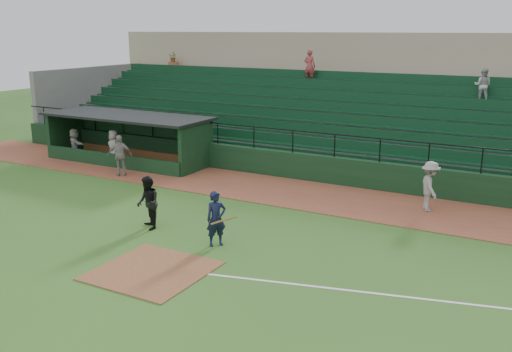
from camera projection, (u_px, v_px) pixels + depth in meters
The scene contains 12 objects.
ground at pixel (174, 259), 16.76m from camera, with size 90.00×90.00×0.00m, color #2F5B1D.
warning_track at pixel (291, 192), 23.52m from camera, with size 40.00×4.00×0.03m, color brown.
home_plate_dirt at pixel (152, 271), 15.91m from camera, with size 3.00×3.00×0.03m, color brown.
foul_line at pixel (464, 304), 14.01m from camera, with size 18.00×0.09×0.01m, color white.
stadium_structure at pixel (361, 112), 30.11m from camera, with size 38.00×13.08×6.40m.
dugout at pixel (133, 135), 29.10m from camera, with size 8.90×3.20×2.42m.
batter_at_plate at pixel (216, 219), 17.60m from camera, with size 1.16×0.76×1.75m.
umpire at pixel (148, 203), 19.08m from camera, with size 0.89×0.69×1.83m, color black.
runner at pixel (430, 186), 20.90m from camera, with size 1.21×0.69×1.87m, color gray.
dugout_player_a at pixel (120, 155), 26.01m from camera, with size 1.11×0.46×1.89m, color gray.
dugout_player_b at pixel (114, 147), 28.16m from camera, with size 0.85×0.55×1.74m, color #A8A29D.
dugout_player_c at pixel (75, 144), 29.36m from camera, with size 1.48×0.47×1.59m, color #A09C96.
Camera 1 is at (9.70, -12.46, 6.58)m, focal length 39.82 mm.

